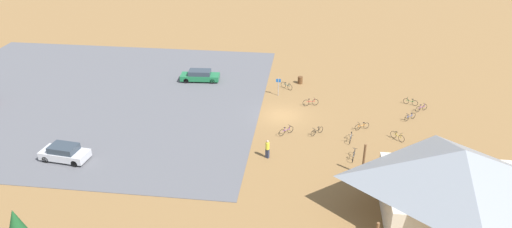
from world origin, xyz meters
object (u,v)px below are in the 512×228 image
at_px(bicycle_blue_trailside, 410,117).
at_px(bicycle_purple_front_row, 286,131).
at_px(bicycle_orange_lone_west, 362,126).
at_px(car_green_by_curb, 200,76).
at_px(lot_sign, 278,84).
at_px(trash_bin, 300,80).
at_px(visitor_near_lot, 267,149).
at_px(bicycle_green_yard_left, 410,102).
at_px(car_silver_mid_lot, 65,153).
at_px(bicycle_red_yard_right, 311,102).
at_px(bike_pavilion, 458,181).
at_px(bicycle_teal_mid_cluster, 287,86).
at_px(bicycle_white_edge_north, 351,138).
at_px(bicycle_silver_by_bin, 354,155).
at_px(bicycle_purple_yard_front, 421,108).
at_px(bicycle_black_lone_east, 317,131).
at_px(bicycle_yellow_edge_south, 397,136).

bearing_deg(bicycle_blue_trailside, bicycle_purple_front_row, 20.09).
distance_m(bicycle_orange_lone_west, car_green_by_curb, 21.61).
bearing_deg(lot_sign, trash_bin, -122.00).
bearing_deg(visitor_near_lot, car_green_by_curb, -58.64).
distance_m(bicycle_blue_trailside, bicycle_green_yard_left, 3.82).
bearing_deg(trash_bin, car_silver_mid_lot, 44.49).
relative_size(bicycle_red_yard_right, car_green_by_curb, 0.36).
bearing_deg(bicycle_green_yard_left, trash_bin, -19.62).
height_order(trash_bin, bicycle_purple_front_row, trash_bin).
relative_size(car_silver_mid_lot, visitor_near_lot, 2.42).
bearing_deg(bicycle_purple_front_row, bike_pavilion, 139.51).
bearing_deg(bicycle_teal_mid_cluster, bicycle_white_edge_north, 121.04).
height_order(bike_pavilion, bicycle_orange_lone_west, bike_pavilion).
bearing_deg(bicycle_purple_front_row, bicycle_silver_by_bin, 149.86).
distance_m(trash_bin, bicycle_orange_lone_west, 12.82).
height_order(bicycle_white_edge_north, bicycle_purple_yard_front, bicycle_white_edge_north).
height_order(bicycle_white_edge_north, bicycle_blue_trailside, bicycle_white_edge_north).
xyz_separation_m(bicycle_red_yard_right, bicycle_silver_by_bin, (-4.14, 10.54, -0.00)).
bearing_deg(bicycle_orange_lone_west, bicycle_green_yard_left, -132.12).
bearing_deg(bicycle_red_yard_right, trash_bin, -77.02).
relative_size(bicycle_orange_lone_west, visitor_near_lot, 0.81).
height_order(bicycle_green_yard_left, bicycle_black_lone_east, bicycle_green_yard_left).
bearing_deg(bike_pavilion, bicycle_white_edge_north, -57.34).
bearing_deg(bicycle_orange_lone_west, bicycle_purple_front_row, 14.56).
bearing_deg(bicycle_yellow_edge_south, lot_sign, -35.42).
xyz_separation_m(car_green_by_curb, visitor_near_lot, (-10.11, 16.60, 0.22)).
xyz_separation_m(bicycle_yellow_edge_south, bicycle_black_lone_east, (7.80, -0.13, -0.03)).
distance_m(bicycle_white_edge_north, bicycle_purple_yard_front, 10.98).
bearing_deg(car_green_by_curb, bicycle_black_lone_east, 141.27).
bearing_deg(bicycle_black_lone_east, visitor_near_lot, 47.67).
xyz_separation_m(bicycle_yellow_edge_south, bicycle_blue_trailside, (-1.91, -4.43, -0.02)).
bearing_deg(visitor_near_lot, bicycle_green_yard_left, -138.85).
bearing_deg(bicycle_blue_trailside, bike_pavilion, 91.47).
bearing_deg(bicycle_orange_lone_west, bicycle_purple_yard_front, -143.58).
relative_size(lot_sign, car_silver_mid_lot, 0.49).
bearing_deg(bicycle_black_lone_east, bicycle_silver_by_bin, 129.45).
height_order(bicycle_black_lone_east, car_silver_mid_lot, car_silver_mid_lot).
height_order(bicycle_red_yard_right, bicycle_black_lone_east, bicycle_red_yard_right).
height_order(bicycle_purple_yard_front, car_green_by_curb, car_green_by_curb).
bearing_deg(car_green_by_curb, lot_sign, 163.20).
bearing_deg(bicycle_orange_lone_west, visitor_near_lot, 35.87).
xyz_separation_m(bicycle_orange_lone_west, bicycle_blue_trailside, (-5.18, -2.70, 0.01)).
bearing_deg(bicycle_black_lone_east, car_green_by_curb, -38.73).
xyz_separation_m(bicycle_red_yard_right, bicycle_blue_trailside, (-10.47, 2.15, -0.04)).
distance_m(bicycle_purple_front_row, car_silver_mid_lot, 20.84).
height_order(bicycle_purple_front_row, bicycle_blue_trailside, bicycle_purple_front_row).
bearing_deg(bicycle_purple_front_row, bicycle_orange_lone_west, -165.44).
relative_size(bicycle_orange_lone_west, bicycle_yellow_edge_south, 1.19).
distance_m(trash_bin, bicycle_white_edge_north, 14.52).
bearing_deg(trash_bin, lot_sign, 58.00).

